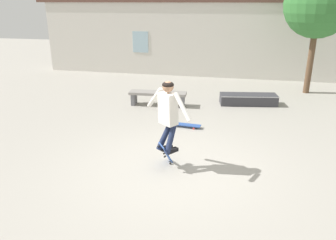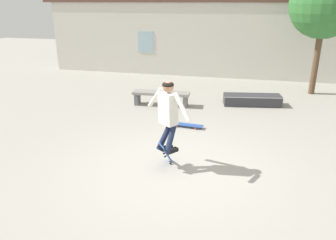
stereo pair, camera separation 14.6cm
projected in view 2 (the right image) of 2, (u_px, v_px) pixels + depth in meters
The scene contains 8 objects.
ground_plane at pixel (177, 169), 6.52m from camera, with size 40.00×40.00×0.00m, color #A39E93.
building_backdrop at pixel (220, 36), 13.75m from camera, with size 16.08×0.52×4.16m.
tree_right at pixel (325, 4), 10.71m from camera, with size 2.27×2.27×4.19m.
park_bench at pixel (161, 95), 10.33m from camera, with size 1.82×0.55×0.44m.
skate_ledge at pixel (252, 100), 10.42m from camera, with size 1.85×0.86×0.33m.
skater at pixel (168, 111), 6.15m from camera, with size 1.02×0.80×1.41m.
skateboard_flipping at pixel (166, 154), 6.53m from camera, with size 0.27×0.63×0.67m.
skateboard_resting at pixel (187, 125), 8.61m from camera, with size 0.86×0.28×0.08m.
Camera 2 is at (1.19, -5.66, 3.16)m, focal length 35.00 mm.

